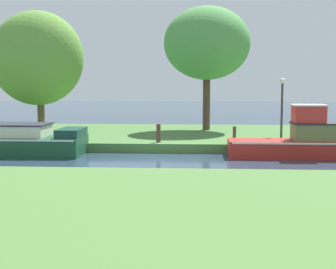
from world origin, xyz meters
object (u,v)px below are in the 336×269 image
(willow_tree_left, at_px, (37,58))
(mooring_post_near, at_px, (158,133))
(lamp_post, at_px, (282,102))
(mooring_post_far, at_px, (234,135))
(willow_tree_centre, at_px, (207,43))

(willow_tree_left, bearing_deg, mooring_post_near, -35.26)
(lamp_post, height_order, mooring_post_far, lamp_post)
(mooring_post_far, bearing_deg, willow_tree_centre, 101.20)
(willow_tree_centre, bearing_deg, willow_tree_left, -174.81)
(willow_tree_left, xyz_separation_m, mooring_post_far, (10.42, -4.99, -3.58))
(willow_tree_left, bearing_deg, mooring_post_far, -25.61)
(willow_tree_centre, bearing_deg, lamp_post, -58.45)
(willow_tree_centre, bearing_deg, mooring_post_near, -110.65)
(willow_tree_left, height_order, lamp_post, willow_tree_left)
(willow_tree_centre, xyz_separation_m, mooring_post_near, (-2.20, -5.84, -4.37))
(lamp_post, bearing_deg, willow_tree_left, 160.29)
(lamp_post, bearing_deg, mooring_post_near, -174.74)
(willow_tree_centre, distance_m, mooring_post_near, 7.61)
(mooring_post_near, relative_size, mooring_post_far, 1.12)
(willow_tree_centre, relative_size, lamp_post, 2.40)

